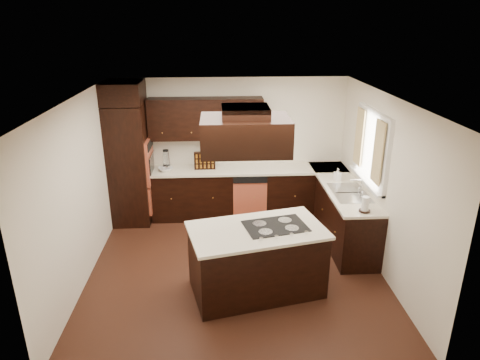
{
  "coord_description": "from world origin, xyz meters",
  "views": [
    {
      "loc": [
        -0.23,
        -5.48,
        3.46
      ],
      "look_at": [
        0.1,
        0.6,
        1.15
      ],
      "focal_mm": 32.0,
      "sensor_mm": 36.0,
      "label": 1
    }
  ],
  "objects_px": {
    "oven_column": "(130,165)",
    "spice_rack": "(205,161)",
    "island": "(257,261)",
    "range_hood": "(245,135)"
  },
  "relations": [
    {
      "from": "oven_column",
      "to": "spice_rack",
      "type": "distance_m",
      "value": 1.31
    },
    {
      "from": "oven_column",
      "to": "island",
      "type": "height_order",
      "value": "oven_column"
    },
    {
      "from": "range_hood",
      "to": "island",
      "type": "bearing_deg",
      "value": -11.47
    },
    {
      "from": "island",
      "to": "range_hood",
      "type": "distance_m",
      "value": 1.73
    },
    {
      "from": "spice_rack",
      "to": "oven_column",
      "type": "bearing_deg",
      "value": -176.52
    },
    {
      "from": "range_hood",
      "to": "oven_column",
      "type": "bearing_deg",
      "value": 129.74
    },
    {
      "from": "range_hood",
      "to": "spice_rack",
      "type": "distance_m",
      "value": 2.65
    },
    {
      "from": "island",
      "to": "range_hood",
      "type": "xyz_separation_m",
      "value": [
        -0.16,
        0.03,
        1.72
      ]
    },
    {
      "from": "oven_column",
      "to": "island",
      "type": "distance_m",
      "value": 3.12
    },
    {
      "from": "oven_column",
      "to": "spice_rack",
      "type": "height_order",
      "value": "oven_column"
    }
  ]
}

